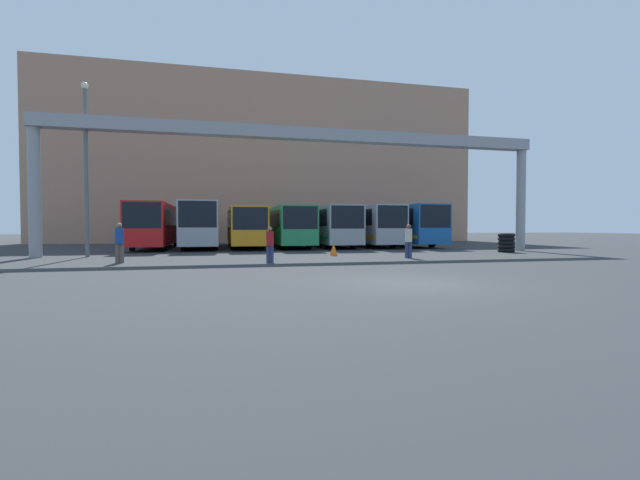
# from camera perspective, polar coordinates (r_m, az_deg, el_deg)

# --- Properties ---
(ground_plane) EXTENTS (200.00, 200.00, 0.00)m
(ground_plane) POSITION_cam_1_polar(r_m,az_deg,el_deg) (12.36, 12.26, -5.66)
(ground_plane) COLOR #2D3033
(building_backdrop) EXTENTS (46.22, 12.00, 17.69)m
(building_backdrop) POSITION_cam_1_polar(r_m,az_deg,el_deg) (51.54, -7.42, 9.78)
(building_backdrop) COLOR tan
(building_backdrop) RESTS_ON ground
(overhead_gantry) EXTENTS (29.77, 0.80, 7.46)m
(overhead_gantry) POSITION_cam_1_polar(r_m,az_deg,el_deg) (25.99, -1.38, 12.09)
(overhead_gantry) COLOR gray
(overhead_gantry) RESTS_ON ground
(bus_slot_0) EXTENTS (2.48, 12.46, 3.23)m
(bus_slot_0) POSITION_cam_1_polar(r_m,az_deg,el_deg) (34.51, -21.00, 2.06)
(bus_slot_0) COLOR red
(bus_slot_0) RESTS_ON ground
(bus_slot_1) EXTENTS (2.57, 12.15, 3.35)m
(bus_slot_1) POSITION_cam_1_polar(r_m,az_deg,el_deg) (34.08, -15.53, 2.22)
(bus_slot_1) COLOR #999EA5
(bus_slot_1) RESTS_ON ground
(bus_slot_2) EXTENTS (2.50, 12.45, 3.00)m
(bus_slot_2) POSITION_cam_1_polar(r_m,az_deg,el_deg) (34.26, -10.00, 1.93)
(bus_slot_2) COLOR orange
(bus_slot_2) RESTS_ON ground
(bus_slot_3) EXTENTS (2.58, 12.40, 3.09)m
(bus_slot_3) POSITION_cam_1_polar(r_m,az_deg,el_deg) (34.58, -4.53, 2.04)
(bus_slot_3) COLOR #268C4C
(bus_slot_3) RESTS_ON ground
(bus_slot_4) EXTENTS (2.59, 10.67, 3.17)m
(bus_slot_4) POSITION_cam_1_polar(r_m,az_deg,el_deg) (34.40, 1.13, 2.11)
(bus_slot_4) COLOR #999EA5
(bus_slot_4) RESTS_ON ground
(bus_slot_5) EXTENTS (2.48, 11.59, 3.23)m
(bus_slot_5) POSITION_cam_1_polar(r_m,az_deg,el_deg) (35.80, 6.06, 2.13)
(bus_slot_5) COLOR #999EA5
(bus_slot_5) RESTS_ON ground
(bus_slot_6) EXTENTS (2.62, 12.20, 3.30)m
(bus_slot_6) POSITION_cam_1_polar(r_m,az_deg,el_deg) (37.31, 10.69, 2.17)
(bus_slot_6) COLOR #1959A5
(bus_slot_6) RESTS_ON ground
(pedestrian_mid_left) EXTENTS (0.36, 0.36, 1.73)m
(pedestrian_mid_left) POSITION_cam_1_polar(r_m,az_deg,el_deg) (22.41, 11.72, -0.02)
(pedestrian_mid_left) COLOR navy
(pedestrian_mid_left) RESTS_ON ground
(pedestrian_near_right) EXTENTS (0.37, 0.37, 1.77)m
(pedestrian_near_right) POSITION_cam_1_polar(r_m,az_deg,el_deg) (20.81, -25.18, -0.21)
(pedestrian_near_right) COLOR brown
(pedestrian_near_right) RESTS_ON ground
(pedestrian_near_center) EXTENTS (0.34, 0.34, 1.61)m
(pedestrian_near_center) POSITION_cam_1_polar(r_m,az_deg,el_deg) (19.17, -6.69, -0.47)
(pedestrian_near_center) COLOR navy
(pedestrian_near_center) RESTS_ON ground
(traffic_cone) EXTENTS (0.45, 0.45, 0.70)m
(traffic_cone) POSITION_cam_1_polar(r_m,az_deg,el_deg) (23.85, 1.83, -1.25)
(traffic_cone) COLOR orange
(traffic_cone) RESTS_ON ground
(tire_stack) EXTENTS (1.04, 1.04, 1.20)m
(tire_stack) POSITION_cam_1_polar(r_m,az_deg,el_deg) (29.55, 23.59, -0.34)
(tire_stack) COLOR black
(tire_stack) RESTS_ON ground
(lamp_post) EXTENTS (0.36, 0.36, 9.22)m
(lamp_post) POSITION_cam_1_polar(r_m,az_deg,el_deg) (26.09, -28.75, 8.98)
(lamp_post) COLOR #595B60
(lamp_post) RESTS_ON ground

